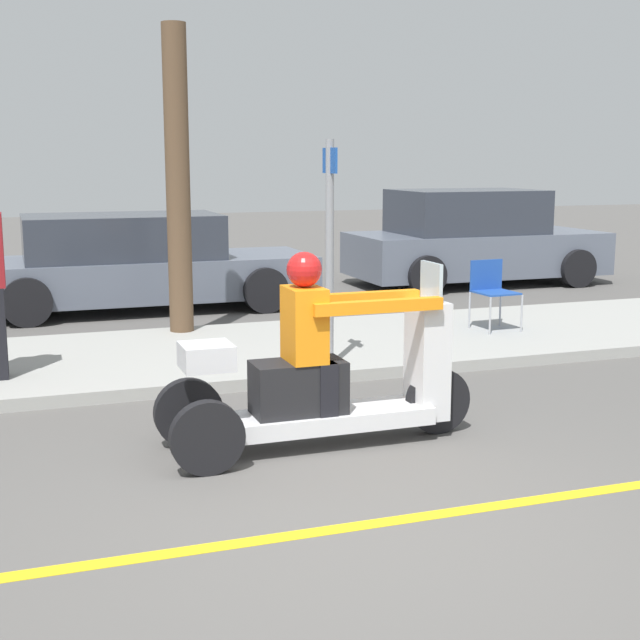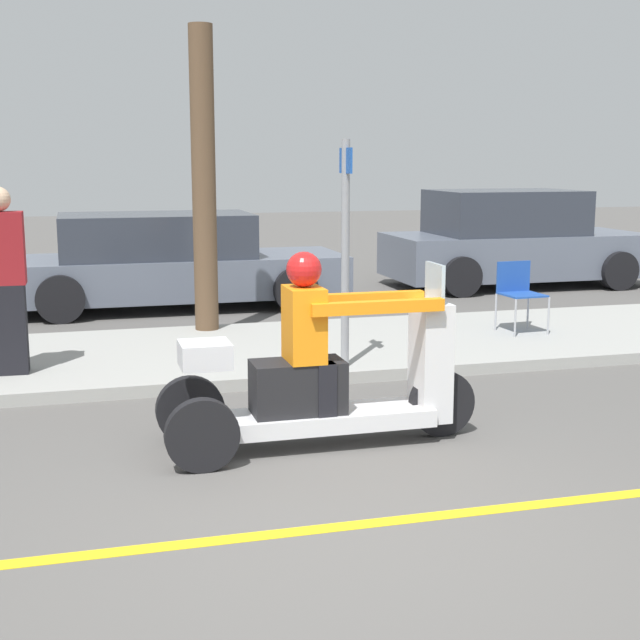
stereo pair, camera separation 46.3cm
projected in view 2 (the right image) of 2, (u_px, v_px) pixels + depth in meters
ground_plane at (350, 526)px, 5.27m from camera, size 60.00×60.00×0.00m
lane_stripe at (386, 521)px, 5.32m from camera, size 24.00×0.12×0.01m
sidewalk_strip at (224, 354)px, 9.62m from camera, size 28.00×2.80×0.12m
motorcycle_trike at (323, 378)px, 6.65m from camera, size 2.44×0.75×1.48m
spectator_near_curb at (3, 285)px, 8.35m from camera, size 0.42×0.26×1.77m
folding_chair_curbside at (518, 289)px, 10.48m from camera, size 0.49×0.49×0.82m
parked_car_lot_center at (169, 263)px, 12.83m from camera, size 4.89×1.95×1.36m
parked_car_lot_far at (512, 241)px, 15.01m from camera, size 4.31×2.06×1.61m
tree_trunk at (204, 181)px, 10.37m from camera, size 0.28×0.28×3.52m
street_sign at (345, 245)px, 8.57m from camera, size 0.08×0.36×2.20m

